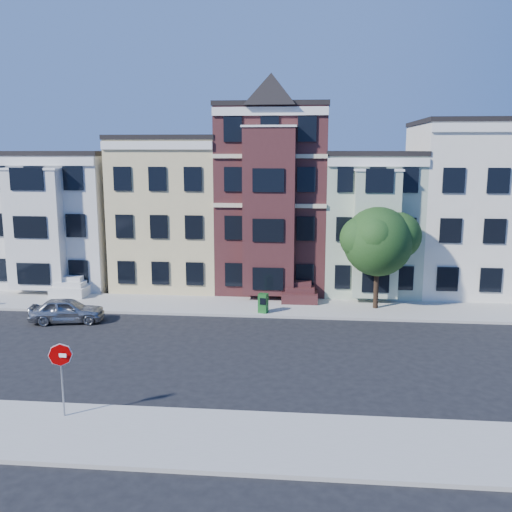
# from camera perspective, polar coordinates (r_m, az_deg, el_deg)

# --- Properties ---
(ground) EXTENTS (120.00, 120.00, 0.00)m
(ground) POSITION_cam_1_polar(r_m,az_deg,el_deg) (26.81, -0.28, -9.90)
(ground) COLOR black
(far_sidewalk) EXTENTS (60.00, 4.00, 0.15)m
(far_sidewalk) POSITION_cam_1_polar(r_m,az_deg,el_deg) (34.36, 1.07, -5.13)
(far_sidewalk) COLOR #9E9B93
(far_sidewalk) RESTS_ON ground
(near_sidewalk) EXTENTS (60.00, 4.00, 0.15)m
(near_sidewalk) POSITION_cam_1_polar(r_m,az_deg,el_deg) (19.53, -2.77, -17.88)
(near_sidewalk) COLOR #9E9B93
(near_sidewalk) RESTS_ON ground
(house_white) EXTENTS (8.00, 9.00, 9.00)m
(house_white) POSITION_cam_1_polar(r_m,az_deg,el_deg) (43.48, -18.36, 3.60)
(house_white) COLOR silver
(house_white) RESTS_ON ground
(house_yellow) EXTENTS (7.00, 9.00, 10.00)m
(house_yellow) POSITION_cam_1_polar(r_m,az_deg,el_deg) (40.86, -8.05, 4.32)
(house_yellow) COLOR #D5C086
(house_yellow) RESTS_ON ground
(house_brown) EXTENTS (7.00, 9.00, 12.00)m
(house_brown) POSITION_cam_1_polar(r_m,az_deg,el_deg) (39.71, 1.83, 5.69)
(house_brown) COLOR #401C1D
(house_brown) RESTS_ON ground
(house_green) EXTENTS (6.00, 9.00, 9.00)m
(house_green) POSITION_cam_1_polar(r_m,az_deg,el_deg) (39.98, 11.17, 3.37)
(house_green) COLOR #A2B398
(house_green) RESTS_ON ground
(house_cream) EXTENTS (8.00, 9.00, 11.00)m
(house_cream) POSITION_cam_1_polar(r_m,az_deg,el_deg) (41.16, 20.99, 4.47)
(house_cream) COLOR silver
(house_cream) RESTS_ON ground
(street_tree) EXTENTS (6.75, 6.75, 7.41)m
(street_tree) POSITION_cam_1_polar(r_m,az_deg,el_deg) (33.87, 12.08, 0.96)
(street_tree) COLOR #264D1D
(street_tree) RESTS_ON far_sidewalk
(parked_car) EXTENTS (4.22, 2.31, 1.36)m
(parked_car) POSITION_cam_1_polar(r_m,az_deg,el_deg) (33.20, -18.38, -5.17)
(parked_car) COLOR gray
(parked_car) RESTS_ON ground
(newspaper_box) EXTENTS (0.60, 0.56, 1.12)m
(newspaper_box) POSITION_cam_1_polar(r_m,az_deg,el_deg) (32.83, 0.72, -4.74)
(newspaper_box) COLOR #1B6223
(newspaper_box) RESTS_ON far_sidewalk
(stop_sign) EXTENTS (0.83, 0.17, 3.01)m
(stop_sign) POSITION_cam_1_polar(r_m,az_deg,el_deg) (21.34, -18.84, -11.23)
(stop_sign) COLOR #B50000
(stop_sign) RESTS_ON near_sidewalk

